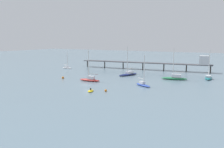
{
  "coord_description": "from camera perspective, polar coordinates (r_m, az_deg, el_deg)",
  "views": [
    {
      "loc": [
        43.45,
        -60.45,
        14.18
      ],
      "look_at": [
        0.0,
        15.39,
        1.5
      ],
      "focal_mm": 39.31,
      "sensor_mm": 36.0,
      "label": 1
    }
  ],
  "objects": [
    {
      "name": "pier",
      "position": [
        111.14,
        12.44,
        2.76
      ],
      "size": [
        60.15,
        10.8,
        7.08
      ],
      "color": "#4C4C51",
      "rests_on": "ground_plane"
    },
    {
      "name": "sailboat_blue",
      "position": [
        74.13,
        7.23,
        -2.32
      ],
      "size": [
        6.34,
        4.53,
        9.33
      ],
      "color": "#2D4CB7",
      "rests_on": "ground_plane"
    },
    {
      "name": "dinghy_yellow",
      "position": [
        66.58,
        -4.98,
        -3.9
      ],
      "size": [
        2.47,
        3.4,
        1.14
      ],
      "color": "yellow",
      "rests_on": "ground_plane"
    },
    {
      "name": "sailboat_teal",
      "position": [
        93.19,
        21.51,
        -0.69
      ],
      "size": [
        3.33,
        8.52,
        10.38
      ],
      "color": "#1E727A",
      "rests_on": "ground_plane"
    },
    {
      "name": "sailboat_green",
      "position": [
        87.61,
        14.37,
        -0.79
      ],
      "size": [
        9.15,
        3.96,
        10.96
      ],
      "color": "#287F4C",
      "rests_on": "ground_plane"
    },
    {
      "name": "sailboat_red",
      "position": [
        82.34,
        -5.15,
        -1.18
      ],
      "size": [
        7.87,
        2.2,
        10.41
      ],
      "color": "red",
      "rests_on": "ground_plane"
    },
    {
      "name": "sailboat_navy",
      "position": [
        95.53,
        3.82,
        0.09
      ],
      "size": [
        5.42,
        10.03,
        11.3
      ],
      "color": "navy",
      "rests_on": "ground_plane"
    },
    {
      "name": "sailboat_white",
      "position": [
        119.34,
        -10.45,
        1.55
      ],
      "size": [
        6.2,
        2.53,
        7.87
      ],
      "color": "white",
      "rests_on": "ground_plane"
    },
    {
      "name": "mooring_buoy_outer",
      "position": [
        88.78,
        -11.34,
        -0.83
      ],
      "size": [
        0.84,
        0.84,
        0.84
      ],
      "primitive_type": "sphere",
      "color": "orange",
      "rests_on": "ground_plane"
    },
    {
      "name": "ground_plane",
      "position": [
        75.79,
        -5.8,
        -2.57
      ],
      "size": [
        400.0,
        400.0,
        0.0
      ],
      "primitive_type": "plane",
      "color": "slate"
    },
    {
      "name": "mooring_buoy_mid",
      "position": [
        66.1,
        -1.47,
        -3.85
      ],
      "size": [
        0.64,
        0.64,
        0.64
      ],
      "primitive_type": "sphere",
      "color": "orange",
      "rests_on": "ground_plane"
    }
  ]
}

